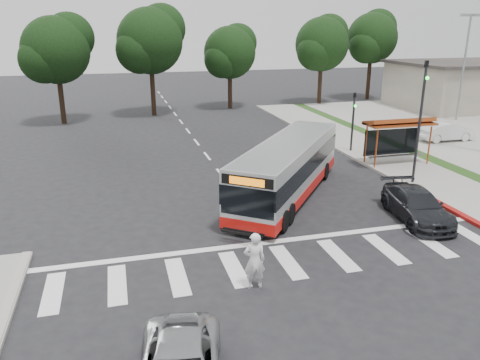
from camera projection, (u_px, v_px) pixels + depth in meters
name	position (u px, v px, depth m)	size (l,w,h in m)	color
ground	(249.00, 212.00, 21.51)	(140.00, 140.00, 0.00)	black
sidewalk_east	(373.00, 152.00, 31.54)	(4.00, 40.00, 0.12)	gray
curb_east	(346.00, 153.00, 31.04)	(0.30, 40.00, 0.15)	#9E9991
curb_east_red	(446.00, 207.00, 21.87)	(0.32, 6.00, 0.15)	maroon
commercial_building	(469.00, 86.00, 48.39)	(14.00, 10.00, 4.40)	#A89F8D
building_roof_cap	(472.00, 63.00, 47.65)	(14.60, 10.60, 0.30)	#383330
crosswalk_ladder	(288.00, 262.00, 16.92)	(18.00, 2.60, 0.01)	silver
bus_shelter	(398.00, 127.00, 28.12)	(4.20, 1.60, 2.86)	#963E19
traffic_signal_ne_tall	(421.00, 113.00, 24.03)	(0.18, 0.37, 6.50)	black
traffic_signal_ne_short	(353.00, 116.00, 30.89)	(0.18, 0.37, 4.00)	black
lot_light_mid	(466.00, 53.00, 40.24)	(1.90, 0.35, 9.01)	gray
tree_ne_a	(322.00, 43.00, 49.21)	(6.16, 5.74, 9.30)	black
tree_ne_b	(372.00, 37.00, 52.60)	(6.16, 5.74, 10.02)	black
tree_north_a	(151.00, 40.00, 42.78)	(6.60, 6.15, 10.17)	black
tree_north_b	(230.00, 52.00, 46.97)	(5.72, 5.33, 8.43)	black
tree_north_c	(57.00, 49.00, 39.17)	(6.16, 5.74, 9.30)	black
transit_bus	(288.00, 170.00, 22.99)	(2.35, 10.84, 2.80)	#A6A8AB
pedestrian	(255.00, 261.00, 14.99)	(0.71, 0.46, 1.94)	white
dark_sedan	(417.00, 205.00, 20.44)	(1.87, 4.60, 1.33)	black
parked_car_1	(446.00, 131.00, 34.22)	(1.44, 4.12, 1.36)	silver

